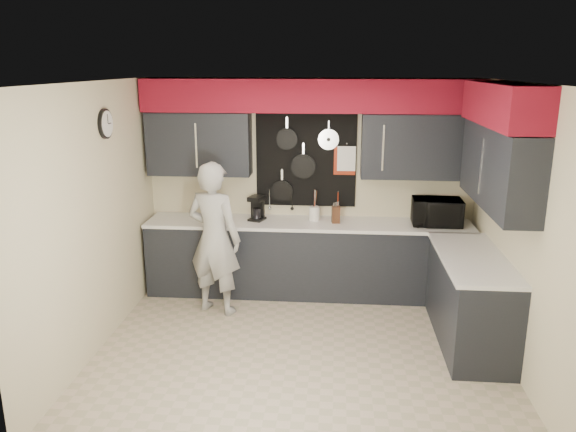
# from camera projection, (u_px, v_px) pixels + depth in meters

# --- Properties ---
(ground) EXTENTS (4.00, 4.00, 0.00)m
(ground) POSITION_uv_depth(u_px,v_px,m) (300.00, 350.00, 5.60)
(ground) COLOR #B7A48F
(ground) RESTS_ON ground
(back_wall_assembly) EXTENTS (4.00, 0.36, 2.60)m
(back_wall_assembly) POSITION_uv_depth(u_px,v_px,m) (311.00, 129.00, 6.61)
(back_wall_assembly) COLOR beige
(back_wall_assembly) RESTS_ON ground
(right_wall_assembly) EXTENTS (0.36, 3.50, 2.60)m
(right_wall_assembly) POSITION_uv_depth(u_px,v_px,m) (503.00, 155.00, 5.19)
(right_wall_assembly) COLOR beige
(right_wall_assembly) RESTS_ON ground
(left_wall_assembly) EXTENTS (0.05, 3.50, 2.60)m
(left_wall_assembly) POSITION_uv_depth(u_px,v_px,m) (96.00, 216.00, 5.43)
(left_wall_assembly) COLOR beige
(left_wall_assembly) RESTS_ON ground
(base_cabinets) EXTENTS (3.95, 2.20, 0.92)m
(base_cabinets) POSITION_uv_depth(u_px,v_px,m) (349.00, 268.00, 6.52)
(base_cabinets) COLOR black
(base_cabinets) RESTS_ON ground
(microwave) EXTENTS (0.58, 0.40, 0.31)m
(microwave) POSITION_uv_depth(u_px,v_px,m) (437.00, 212.00, 6.57)
(microwave) COLOR black
(microwave) RESTS_ON base_cabinets
(knife_block) EXTENTS (0.10, 0.10, 0.20)m
(knife_block) POSITION_uv_depth(u_px,v_px,m) (336.00, 215.00, 6.68)
(knife_block) COLOR #3A2012
(knife_block) RESTS_ON base_cabinets
(utensil_crock) EXTENTS (0.13, 0.13, 0.17)m
(utensil_crock) POSITION_uv_depth(u_px,v_px,m) (314.00, 213.00, 6.79)
(utensil_crock) COLOR white
(utensil_crock) RESTS_ON base_cabinets
(coffee_maker) EXTENTS (0.22, 0.25, 0.30)m
(coffee_maker) POSITION_uv_depth(u_px,v_px,m) (257.00, 207.00, 6.80)
(coffee_maker) COLOR black
(coffee_maker) RESTS_ON base_cabinets
(person) EXTENTS (0.74, 0.60, 1.74)m
(person) POSITION_uv_depth(u_px,v_px,m) (214.00, 239.00, 6.26)
(person) COLOR #9C9C9A
(person) RESTS_ON ground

